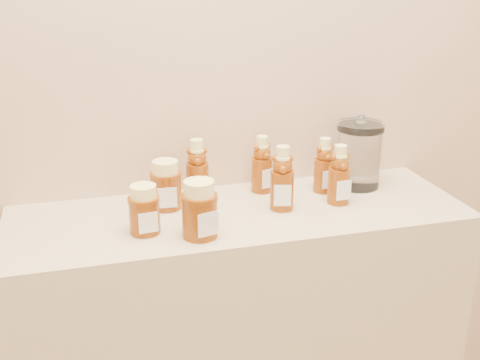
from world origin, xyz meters
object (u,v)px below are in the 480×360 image
object	(u,v)px
honey_jar_left	(144,209)
glass_canister	(359,152)
bear_bottle_front_left	(282,174)
display_table	(240,355)
bear_bottle_back_left	(197,166)

from	to	relation	value
honey_jar_left	glass_canister	distance (m)	0.65
bear_bottle_front_left	display_table	bearing A→B (deg)	-168.38
bear_bottle_back_left	honey_jar_left	xyz separation A→B (m)	(-0.17, -0.18, -0.04)
bear_bottle_front_left	honey_jar_left	xyz separation A→B (m)	(-0.37, -0.05, -0.04)
glass_canister	bear_bottle_front_left	bearing A→B (deg)	-159.11
honey_jar_left	glass_canister	size ratio (longest dim) A/B	0.59
glass_canister	bear_bottle_back_left	bearing A→B (deg)	177.07
bear_bottle_front_left	glass_canister	distance (m)	0.29
display_table	glass_canister	size ratio (longest dim) A/B	5.84
bear_bottle_back_left	display_table	bearing A→B (deg)	-45.71
display_table	honey_jar_left	xyz separation A→B (m)	(-0.25, -0.06, 0.51)
honey_jar_left	glass_canister	world-z (taller)	glass_canister
display_table	bear_bottle_front_left	size ratio (longest dim) A/B	6.15
bear_bottle_back_left	bear_bottle_front_left	bearing A→B (deg)	-24.79
bear_bottle_back_left	bear_bottle_front_left	size ratio (longest dim) A/B	0.99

